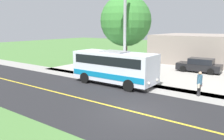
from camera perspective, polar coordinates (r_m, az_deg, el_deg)
name	(u,v)px	position (r m, az deg, el deg)	size (l,w,h in m)	color
ground_plane	(136,112)	(13.10, 5.90, -10.47)	(120.00, 120.00, 0.00)	#477238
road_surface	(136,112)	(13.10, 5.90, -10.45)	(8.00, 100.00, 0.01)	black
sidewalk	(171,91)	(17.58, 14.49, -5.15)	(2.40, 100.00, 0.01)	gray
road_centre_line	(136,112)	(13.10, 5.90, -10.43)	(0.16, 100.00, 0.00)	gold
shuttle_bus_front	(114,66)	(18.86, 0.60, 1.04)	(2.75, 7.16, 2.76)	silver
pedestrian_with_bags	(200,83)	(16.83, 21.00, -3.02)	(0.72, 0.34, 1.71)	#262628
street_light_pole	(124,29)	(18.46, 3.01, 10.11)	(1.97, 0.24, 8.19)	#9E9EA3
parked_car_near	(199,65)	(25.64, 20.97, 1.06)	(2.10, 4.44, 1.45)	black
tree_curbside	(126,21)	(21.37, 3.45, 12.14)	(4.66, 4.66, 7.56)	#4C3826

